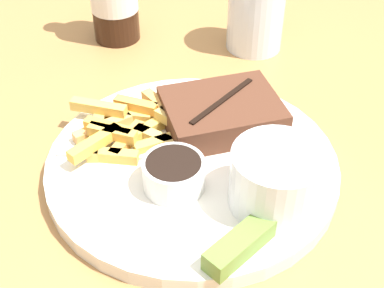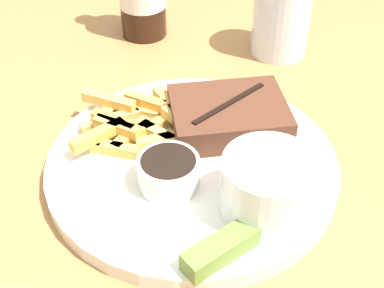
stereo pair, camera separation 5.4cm
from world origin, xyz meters
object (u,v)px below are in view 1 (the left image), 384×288
dinner_plate (192,165)px  steak_portion (222,113)px  knife_utensil (189,133)px  dipping_sauce_cup (174,173)px  drinking_glass (256,8)px  coleslaw_cup (277,176)px  fork_utensil (116,154)px  pickle_spear (243,242)px

dinner_plate → steak_portion: bearing=58.9°
knife_utensil → steak_portion: bearing=-51.1°
dipping_sauce_cup → drinking_glass: size_ratio=0.51×
dinner_plate → drinking_glass: bearing=69.8°
coleslaw_cup → fork_utensil: (-0.15, 0.07, -0.03)m
dinner_plate → dipping_sauce_cup: dipping_sauce_cup is taller
pickle_spear → knife_utensil: (-0.04, 0.16, -0.01)m
pickle_spear → fork_utensil: pickle_spear is taller
pickle_spear → knife_utensil: pickle_spear is taller
fork_utensil → drinking_glass: 0.31m
coleslaw_cup → knife_utensil: coleslaw_cup is taller
steak_portion → fork_utensil: 0.13m
steak_portion → dipping_sauce_cup: size_ratio=2.37×
steak_portion → coleslaw_cup: bearing=-71.4°
dinner_plate → pickle_spear: size_ratio=4.11×
coleslaw_cup → dipping_sauce_cup: size_ratio=1.42×
dinner_plate → knife_utensil: (-0.00, 0.04, 0.01)m
dinner_plate → coleslaw_cup: size_ratio=3.51×
pickle_spear → fork_utensil: (-0.12, 0.13, -0.01)m
dipping_sauce_cup → drinking_glass: (0.11, 0.30, 0.02)m
dipping_sauce_cup → steak_portion: bearing=61.0°
steak_portion → knife_utensil: 0.04m
dinner_plate → coleslaw_cup: (0.08, -0.06, 0.04)m
dinner_plate → dipping_sauce_cup: bearing=-115.7°
pickle_spear → dipping_sauce_cup: bearing=125.9°
fork_utensil → knife_utensil: bearing=27.6°
steak_portion → knife_utensil: (-0.04, -0.02, -0.01)m
dinner_plate → fork_utensil: (-0.08, 0.01, 0.01)m
drinking_glass → fork_utensil: bearing=-124.8°
dinner_plate → pickle_spear: 0.13m
dinner_plate → steak_portion: size_ratio=2.10×
coleslaw_cup → dipping_sauce_cup: coleslaw_cup is taller
pickle_spear → drinking_glass: (0.06, 0.38, 0.03)m
fork_utensil → dipping_sauce_cup: bearing=-32.1°
dinner_plate → knife_utensil: bearing=93.0°
steak_portion → dipping_sauce_cup: (-0.05, -0.10, 0.00)m
pickle_spear → fork_utensil: 0.17m
dinner_plate → knife_utensil: size_ratio=1.84×
steak_portion → coleslaw_cup: (0.04, -0.12, 0.02)m
fork_utensil → drinking_glass: drinking_glass is taller
dinner_plate → fork_utensil: fork_utensil is taller
dipping_sauce_cup → drinking_glass: drinking_glass is taller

